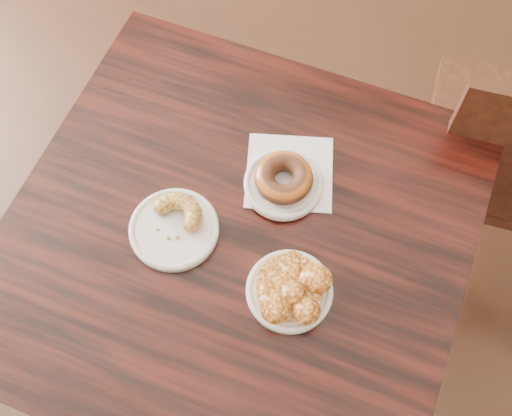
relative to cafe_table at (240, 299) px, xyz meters
The scene contains 9 objects.
floor 0.44m from the cafe_table, 138.46° to the left, with size 5.00×5.00×0.00m, color black.
cafe_table is the anchor object (origin of this frame).
napkin 0.41m from the cafe_table, 84.34° to the left, with size 0.17×0.17×0.00m, color white.
plate_donut 0.41m from the cafe_table, 80.54° to the left, with size 0.15×0.15×0.01m, color silver.
plate_cruller 0.40m from the cafe_table, 151.81° to the right, with size 0.17×0.17×0.01m, color silver.
plate_fritter 0.41m from the cafe_table, 17.24° to the right, with size 0.15×0.15×0.01m, color white.
glazed_donut 0.43m from the cafe_table, 80.54° to the left, with size 0.11×0.11×0.04m, color brown.
apple_fritter 0.43m from the cafe_table, 17.24° to the right, with size 0.16×0.16×0.04m, color #491F07, non-canonical shape.
cruller_fragment 0.42m from the cafe_table, 151.81° to the right, with size 0.11×0.11×0.03m, color #5C3C12, non-canonical shape.
Camera 1 is at (0.45, -0.54, 1.83)m, focal length 45.00 mm.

